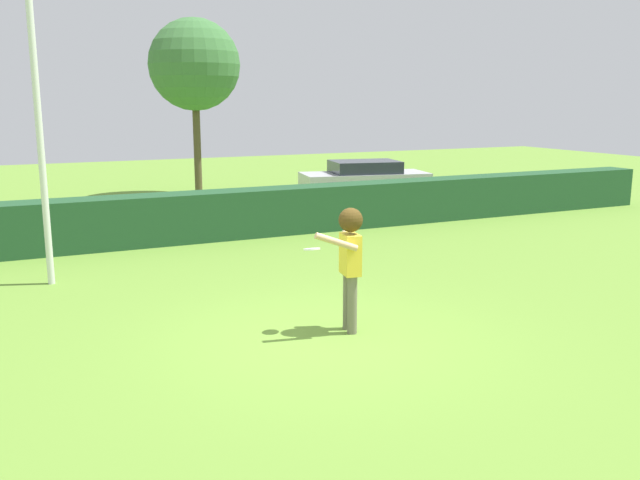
% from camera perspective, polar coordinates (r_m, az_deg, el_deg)
% --- Properties ---
extents(ground_plane, '(60.00, 60.00, 0.00)m').
position_cam_1_polar(ground_plane, '(9.64, 0.59, -8.23)').
color(ground_plane, olive).
extents(person, '(0.80, 0.56, 1.79)m').
position_cam_1_polar(person, '(9.67, 2.48, -1.11)').
color(person, '#6E6C56').
rests_on(person, ground).
extents(frisbee, '(0.24, 0.24, 0.06)m').
position_cam_1_polar(frisbee, '(9.66, -0.68, -0.76)').
color(frisbee, white).
extents(lamppost, '(0.24, 0.24, 6.76)m').
position_cam_1_polar(lamppost, '(12.96, -22.56, 12.65)').
color(lamppost, silver).
rests_on(lamppost, ground).
extents(hedge_row, '(27.98, 0.90, 1.13)m').
position_cam_1_polar(hedge_row, '(16.34, -10.91, 1.87)').
color(hedge_row, '#214C2A').
rests_on(hedge_row, ground).
extents(parked_car_silver, '(4.44, 2.45, 1.25)m').
position_cam_1_polar(parked_car_silver, '(23.21, 3.72, 5.18)').
color(parked_car_silver, '#B7B7BC').
rests_on(parked_car_silver, ground).
extents(oak_tree, '(3.04, 3.04, 5.92)m').
position_cam_1_polar(oak_tree, '(23.99, -10.36, 14.06)').
color(oak_tree, brown).
rests_on(oak_tree, ground).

